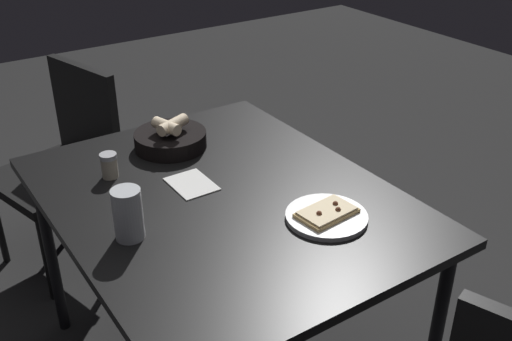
{
  "coord_description": "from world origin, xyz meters",
  "views": [
    {
      "loc": [
        -1.35,
        0.78,
        1.65
      ],
      "look_at": [
        -0.04,
        -0.1,
        0.8
      ],
      "focal_mm": 42.34,
      "sensor_mm": 36.0,
      "label": 1
    }
  ],
  "objects_px": {
    "pepper_shaker": "(109,167)",
    "chair_near": "(67,155)",
    "bread_basket": "(170,138)",
    "beer_glass": "(128,217)",
    "dining_table": "(222,211)",
    "pizza_plate": "(327,215)"
  },
  "relations": [
    {
      "from": "dining_table",
      "to": "pepper_shaker",
      "type": "distance_m",
      "value": 0.39
    },
    {
      "from": "pepper_shaker",
      "to": "chair_near",
      "type": "distance_m",
      "value": 0.74
    },
    {
      "from": "dining_table",
      "to": "bread_basket",
      "type": "bearing_deg",
      "value": -3.1
    },
    {
      "from": "pepper_shaker",
      "to": "chair_near",
      "type": "relative_size",
      "value": 0.09
    },
    {
      "from": "bread_basket",
      "to": "beer_glass",
      "type": "height_order",
      "value": "beer_glass"
    },
    {
      "from": "dining_table",
      "to": "beer_glass",
      "type": "distance_m",
      "value": 0.34
    },
    {
      "from": "pizza_plate",
      "to": "chair_near",
      "type": "relative_size",
      "value": 0.27
    },
    {
      "from": "pizza_plate",
      "to": "bread_basket",
      "type": "relative_size",
      "value": 0.94
    },
    {
      "from": "beer_glass",
      "to": "pepper_shaker",
      "type": "relative_size",
      "value": 1.79
    },
    {
      "from": "dining_table",
      "to": "chair_near",
      "type": "xyz_separation_m",
      "value": [
        0.98,
        0.18,
        -0.17
      ]
    },
    {
      "from": "pizza_plate",
      "to": "bread_basket",
      "type": "distance_m",
      "value": 0.67
    },
    {
      "from": "bread_basket",
      "to": "pepper_shaker",
      "type": "relative_size",
      "value": 3.06
    },
    {
      "from": "chair_near",
      "to": "bread_basket",
      "type": "bearing_deg",
      "value": -161.7
    },
    {
      "from": "dining_table",
      "to": "pepper_shaker",
      "type": "relative_size",
      "value": 14.71
    },
    {
      "from": "bread_basket",
      "to": "pepper_shaker",
      "type": "bearing_deg",
      "value": 108.18
    },
    {
      "from": "pepper_shaker",
      "to": "bread_basket",
      "type": "bearing_deg",
      "value": -71.82
    },
    {
      "from": "dining_table",
      "to": "chair_near",
      "type": "distance_m",
      "value": 1.01
    },
    {
      "from": "pizza_plate",
      "to": "bread_basket",
      "type": "height_order",
      "value": "bread_basket"
    },
    {
      "from": "pepper_shaker",
      "to": "dining_table",
      "type": "bearing_deg",
      "value": -141.12
    },
    {
      "from": "bread_basket",
      "to": "beer_glass",
      "type": "xyz_separation_m",
      "value": [
        -0.43,
        0.34,
        0.03
      ]
    },
    {
      "from": "beer_glass",
      "to": "dining_table",
      "type": "bearing_deg",
      "value": -80.18
    },
    {
      "from": "bread_basket",
      "to": "beer_glass",
      "type": "bearing_deg",
      "value": 141.88
    }
  ]
}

